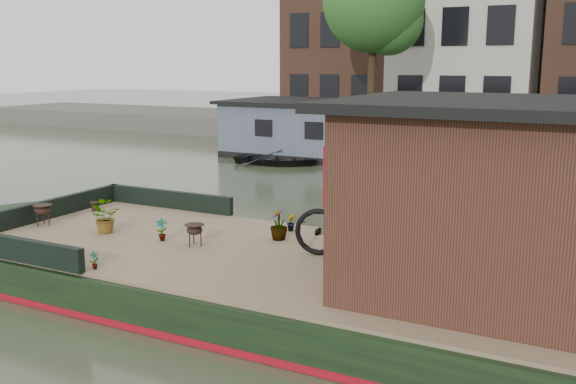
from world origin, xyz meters
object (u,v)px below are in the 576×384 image
at_px(potted_plant_a, 161,230).
at_px(dinghy, 277,155).
at_px(bicycle, 366,221).
at_px(cabin, 502,197).
at_px(brazier_front, 195,235).
at_px(brazier_rear, 43,215).

relative_size(potted_plant_a, dinghy, 0.13).
height_order(bicycle, dinghy, bicycle).
bearing_deg(dinghy, cabin, -147.48).
bearing_deg(brazier_front, cabin, 1.07).
height_order(cabin, bicycle, cabin).
height_order(cabin, brazier_front, cabin).
distance_m(bicycle, potted_plant_a, 3.36).
distance_m(cabin, brazier_rear, 7.86).
xyz_separation_m(bicycle, brazier_front, (-2.62, -0.66, -0.38)).
height_order(bicycle, potted_plant_a, bicycle).
bearing_deg(brazier_front, brazier_rear, -177.15).
relative_size(bicycle, brazier_rear, 5.66).
bearing_deg(brazier_front, potted_plant_a, -179.88).
xyz_separation_m(potted_plant_a, brazier_front, (0.66, 0.00, -0.01)).
height_order(cabin, potted_plant_a, cabin).
bearing_deg(dinghy, brazier_rear, -178.93).
bearing_deg(brazier_front, bicycle, 14.04).
distance_m(bicycle, brazier_rear, 5.87).
distance_m(potted_plant_a, brazier_front, 0.66).
relative_size(potted_plant_a, brazier_rear, 1.01).
distance_m(brazier_front, dinghy, 12.55).
bearing_deg(dinghy, potted_plant_a, -167.10).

